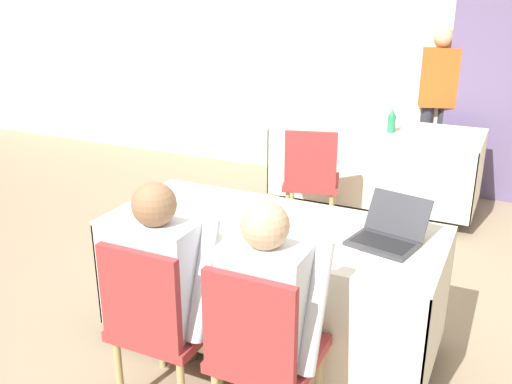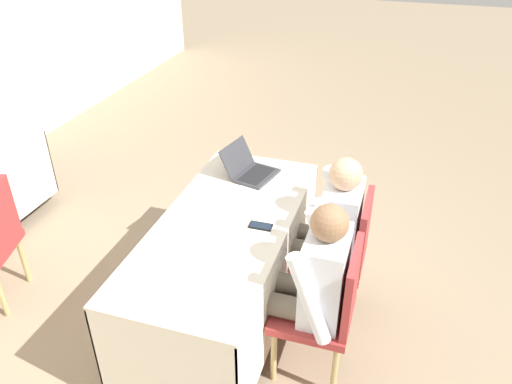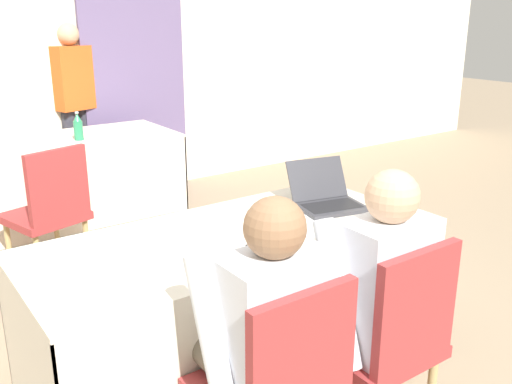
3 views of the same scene
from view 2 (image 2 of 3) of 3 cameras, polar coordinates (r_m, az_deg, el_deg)
ground_plane at (r=3.55m, az=-3.21°, el=-13.39°), size 24.00×24.00×0.00m
conference_table_near at (r=3.18m, az=-3.51°, el=-6.08°), size 1.80×0.79×0.75m
laptop at (r=3.54m, az=-0.62°, el=2.53°), size 0.38×0.39×0.21m
cell_phone at (r=3.02m, az=0.53°, el=-3.90°), size 0.07×0.14×0.01m
paper_beside_laptop at (r=2.80m, az=-5.86°, el=-7.48°), size 0.32×0.36×0.00m
paper_centre_table at (r=3.36m, az=0.20°, el=-0.03°), size 0.32×0.36×0.00m
chair_near_left at (r=2.89m, az=8.08°, el=-12.82°), size 0.44×0.44×0.89m
chair_near_right at (r=3.30m, az=9.79°, el=-6.64°), size 0.44×0.44×0.89m
person_checkered_shirt at (r=2.80m, az=6.23°, el=-10.07°), size 0.50×0.52×1.15m
person_white_shirt at (r=3.21m, az=8.24°, el=-4.07°), size 0.50×0.52×1.15m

